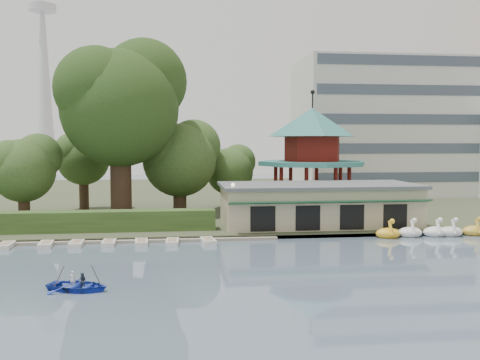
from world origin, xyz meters
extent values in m
plane|color=slate|center=(0.00, 0.00, 0.00)|extent=(220.00, 220.00, 0.00)
cube|color=#424930|center=(0.00, 52.00, 0.20)|extent=(220.00, 70.00, 0.40)
cube|color=gray|center=(0.00, 17.30, 0.15)|extent=(220.00, 0.60, 0.30)
cube|color=gray|center=(-12.00, 17.20, 0.12)|extent=(34.00, 1.60, 0.24)
cube|color=tan|center=(10.00, 22.00, 2.20)|extent=(18.00, 8.00, 3.60)
cube|color=#595B5E|center=(10.00, 22.00, 4.15)|extent=(18.60, 8.60, 0.30)
cube|color=#194C2D|center=(10.00, 17.70, 3.00)|extent=(18.00, 1.59, 0.45)
cylinder|color=tan|center=(12.00, 32.00, 1.00)|extent=(10.40, 10.40, 1.20)
cylinder|color=#307872|center=(12.00, 32.00, 5.85)|extent=(12.40, 12.40, 0.50)
cylinder|color=maroon|center=(12.00, 32.00, 7.50)|extent=(6.40, 6.40, 2.80)
cone|color=#307872|center=(12.00, 32.00, 10.50)|extent=(10.00, 10.00, 3.20)
cylinder|color=black|center=(12.00, 32.00, 13.00)|extent=(0.16, 0.16, 1.80)
cube|color=silver|center=(30.00, 50.00, 10.40)|extent=(30.00, 14.00, 20.00)
cone|color=silver|center=(-42.00, 140.00, 30.00)|extent=(6.00, 6.00, 60.00)
cylinder|color=silver|center=(-42.00, 140.00, 48.00)|extent=(8.00, 8.00, 2.00)
cube|color=#395624|center=(-15.00, 20.50, 1.30)|extent=(30.00, 2.00, 1.80)
cylinder|color=black|center=(1.50, 19.00, 2.40)|extent=(0.12, 0.12, 4.00)
sphere|color=beige|center=(1.50, 19.00, 4.50)|extent=(0.36, 0.36, 0.36)
cylinder|color=#3A281C|center=(-9.00, 28.00, 4.95)|extent=(2.14, 2.14, 9.09)
sphere|color=#284418|center=(-9.00, 28.00, 11.68)|extent=(11.87, 11.87, 11.87)
sphere|color=#284418|center=(-6.63, 29.78, 14.59)|extent=(8.90, 8.90, 8.90)
sphere|color=#284418|center=(-11.08, 26.81, 13.50)|extent=(8.31, 8.31, 8.31)
cylinder|color=#3A281C|center=(-18.00, 26.00, 2.46)|extent=(1.09, 1.09, 4.12)
sphere|color=#395624|center=(-18.00, 26.00, 5.51)|extent=(6.08, 6.08, 6.08)
sphere|color=#395624|center=(-16.78, 26.91, 6.83)|extent=(4.56, 4.56, 4.56)
sphere|color=#395624|center=(-19.06, 25.39, 6.34)|extent=(4.26, 4.26, 4.26)
cylinder|color=#3A281C|center=(-3.00, 32.00, 2.77)|extent=(1.46, 1.46, 4.73)
sphere|color=#395624|center=(-3.00, 32.00, 6.27)|extent=(8.11, 8.11, 8.11)
sphere|color=#395624|center=(-1.38, 33.22, 7.78)|extent=(6.08, 6.08, 6.08)
sphere|color=#395624|center=(-4.42, 31.19, 7.21)|extent=(5.68, 5.68, 5.68)
cylinder|color=#3A281C|center=(3.00, 36.00, 2.16)|extent=(1.01, 1.01, 3.53)
sphere|color=#395624|center=(3.00, 36.00, 4.77)|extent=(5.64, 5.64, 5.64)
sphere|color=#395624|center=(4.13, 36.85, 5.90)|extent=(4.23, 4.23, 4.23)
sphere|color=#395624|center=(2.01, 35.44, 5.48)|extent=(3.95, 3.95, 3.95)
cylinder|color=#3A281C|center=(-14.00, 36.00, 2.78)|extent=(1.08, 1.08, 4.76)
sphere|color=#395624|center=(-14.00, 36.00, 6.31)|extent=(6.00, 6.00, 6.00)
sphere|color=#395624|center=(-12.80, 36.90, 7.83)|extent=(4.50, 4.50, 4.50)
sphere|color=#395624|center=(-15.05, 35.40, 7.26)|extent=(4.20, 4.20, 4.20)
ellipsoid|color=yellow|center=(14.71, 16.46, 0.35)|extent=(2.16, 1.44, 0.99)
cylinder|color=yellow|center=(14.71, 15.91, 0.90)|extent=(0.26, 0.79, 1.29)
sphere|color=yellow|center=(14.71, 15.61, 1.55)|extent=(0.44, 0.44, 0.44)
ellipsoid|color=white|center=(16.82, 16.71, 0.35)|extent=(2.16, 1.44, 0.99)
cylinder|color=white|center=(16.82, 16.16, 0.90)|extent=(0.26, 0.79, 1.29)
sphere|color=white|center=(16.82, 15.86, 1.55)|extent=(0.44, 0.44, 0.44)
ellipsoid|color=white|center=(19.13, 16.68, 0.35)|extent=(2.16, 1.44, 0.99)
cylinder|color=white|center=(19.13, 16.13, 0.90)|extent=(0.26, 0.79, 1.29)
sphere|color=white|center=(19.13, 15.83, 1.55)|extent=(0.44, 0.44, 0.44)
ellipsoid|color=white|center=(20.51, 16.56, 0.35)|extent=(2.16, 1.44, 0.99)
cylinder|color=white|center=(20.51, 16.01, 0.90)|extent=(0.26, 0.79, 1.29)
sphere|color=white|center=(20.51, 15.71, 1.55)|extent=(0.44, 0.44, 0.44)
ellipsoid|color=gold|center=(22.82, 16.72, 0.35)|extent=(2.16, 1.44, 0.99)
cylinder|color=gold|center=(22.82, 16.17, 0.90)|extent=(0.26, 0.79, 1.29)
sphere|color=gold|center=(22.82, 15.87, 1.55)|extent=(0.44, 0.44, 0.44)
cube|color=silver|center=(-16.72, 15.86, 0.18)|extent=(1.08, 2.34, 0.36)
cube|color=silver|center=(-13.71, 15.88, 0.18)|extent=(1.21, 2.38, 0.36)
cube|color=silver|center=(-11.37, 15.91, 0.18)|extent=(1.05, 2.32, 0.36)
cube|color=silver|center=(-8.85, 16.00, 0.18)|extent=(1.01, 2.30, 0.36)
cube|color=silver|center=(-6.28, 15.91, 0.18)|extent=(1.14, 2.36, 0.36)
cube|color=silver|center=(-3.80, 15.71, 0.18)|extent=(1.10, 2.34, 0.36)
cube|color=silver|center=(-0.89, 15.82, 0.18)|extent=(1.27, 2.40, 0.36)
imported|color=#243FB2|center=(-8.99, 2.75, 0.51)|extent=(5.76, 4.91, 1.01)
imported|color=silver|center=(-9.29, 2.95, 0.58)|extent=(0.41, 0.33, 0.96)
imported|color=#2F394A|center=(-8.69, 2.55, 0.56)|extent=(0.54, 0.48, 0.93)
cylinder|color=#3A281C|center=(-10.19, 2.75, 0.35)|extent=(0.94, 0.29, 2.01)
cylinder|color=#3A281C|center=(-7.79, 2.75, 0.35)|extent=(0.94, 0.29, 2.01)
camera|label=1|loc=(-3.62, -27.35, 8.22)|focal=40.00mm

